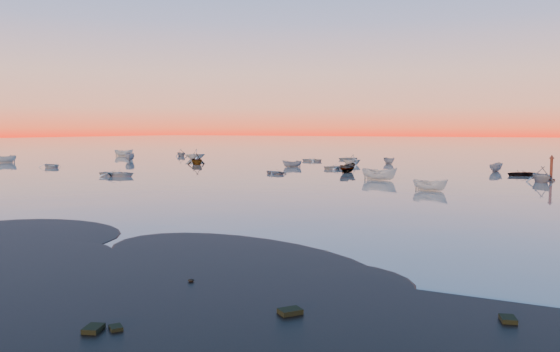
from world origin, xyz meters
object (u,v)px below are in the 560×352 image
Objects in this scene: boat_near_left at (52,168)px; boat_near_right at (541,182)px; boat_near_center at (379,180)px; channel_marker at (551,170)px.

boat_near_right is at bearing -52.27° from boat_near_left.
boat_near_right is (17.15, 6.01, 0.00)m from boat_near_center.
channel_marker is (69.58, 11.58, 1.24)m from boat_near_left.
channel_marker is (0.96, 2.54, 1.24)m from boat_near_right.
boat_near_right is at bearing -71.55° from boat_near_center.
boat_near_center reaches higher than boat_near_left.
boat_near_center is 1.36× the size of channel_marker.
boat_near_center is at bearing -154.72° from channel_marker.
channel_marker reaches higher than boat_near_center.
boat_near_left is 51.56m from boat_near_center.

